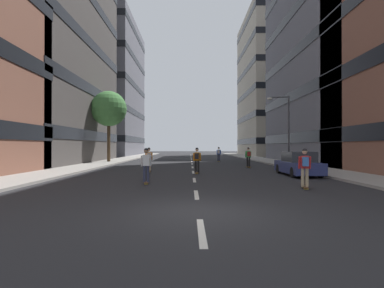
{
  "coord_description": "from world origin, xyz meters",
  "views": [
    {
      "loc": [
        -0.26,
        -8.53,
        1.86
      ],
      "look_at": [
        0.0,
        24.44,
        2.12
      ],
      "focal_mm": 28.03,
      "sensor_mm": 36.0,
      "label": 1
    }
  ],
  "objects_px": {
    "skater_3": "(146,164)",
    "skater_5": "(149,158)",
    "streetlamp_right": "(285,122)",
    "skater_2": "(197,159)",
    "skater_4": "(219,153)",
    "skater_1": "(305,166)",
    "street_tree_near": "(109,109)",
    "skater_0": "(248,156)",
    "parked_car_near": "(298,165)"
  },
  "relations": [
    {
      "from": "skater_2",
      "to": "skater_4",
      "type": "bearing_deg",
      "value": 79.28
    },
    {
      "from": "parked_car_near",
      "to": "street_tree_near",
      "type": "bearing_deg",
      "value": 136.92
    },
    {
      "from": "skater_4",
      "to": "skater_3",
      "type": "bearing_deg",
      "value": -104.77
    },
    {
      "from": "parked_car_near",
      "to": "streetlamp_right",
      "type": "bearing_deg",
      "value": 77.16
    },
    {
      "from": "streetlamp_right",
      "to": "skater_2",
      "type": "relative_size",
      "value": 3.65
    },
    {
      "from": "street_tree_near",
      "to": "skater_4",
      "type": "xyz_separation_m",
      "value": [
        12.78,
        2.47,
        -5.1
      ]
    },
    {
      "from": "skater_2",
      "to": "skater_5",
      "type": "distance_m",
      "value": 3.76
    },
    {
      "from": "skater_0",
      "to": "skater_5",
      "type": "xyz_separation_m",
      "value": [
        -8.12,
        -4.31,
        0.0
      ]
    },
    {
      "from": "parked_car_near",
      "to": "skater_0",
      "type": "height_order",
      "value": "skater_0"
    },
    {
      "from": "streetlamp_right",
      "to": "skater_2",
      "type": "distance_m",
      "value": 12.07
    },
    {
      "from": "parked_car_near",
      "to": "skater_4",
      "type": "bearing_deg",
      "value": 100.84
    },
    {
      "from": "parked_car_near",
      "to": "skater_4",
      "type": "distance_m",
      "value": 17.89
    },
    {
      "from": "street_tree_near",
      "to": "skater_0",
      "type": "xyz_separation_m",
      "value": [
        14.37,
        -7.97,
        -5.1
      ]
    },
    {
      "from": "street_tree_near",
      "to": "parked_car_near",
      "type": "bearing_deg",
      "value": -43.08
    },
    {
      "from": "skater_1",
      "to": "street_tree_near",
      "type": "bearing_deg",
      "value": 124.17
    },
    {
      "from": "skater_2",
      "to": "skater_4",
      "type": "xyz_separation_m",
      "value": [
        3.06,
        16.19,
        0.0
      ]
    },
    {
      "from": "parked_car_near",
      "to": "skater_3",
      "type": "xyz_separation_m",
      "value": [
        -9.09,
        -4.14,
        0.29
      ]
    },
    {
      "from": "parked_car_near",
      "to": "skater_5",
      "type": "height_order",
      "value": "skater_5"
    },
    {
      "from": "skater_5",
      "to": "parked_car_near",
      "type": "bearing_deg",
      "value": -15.87
    },
    {
      "from": "streetlamp_right",
      "to": "skater_5",
      "type": "distance_m",
      "value": 14.02
    },
    {
      "from": "parked_car_near",
      "to": "skater_2",
      "type": "bearing_deg",
      "value": 167.94
    },
    {
      "from": "parked_car_near",
      "to": "skater_0",
      "type": "relative_size",
      "value": 2.47
    },
    {
      "from": "skater_2",
      "to": "skater_1",
      "type": "bearing_deg",
      "value": -58.02
    },
    {
      "from": "skater_0",
      "to": "skater_5",
      "type": "relative_size",
      "value": 1.0
    },
    {
      "from": "skater_0",
      "to": "skater_4",
      "type": "xyz_separation_m",
      "value": [
        -1.59,
        10.44,
        0.0
      ]
    },
    {
      "from": "skater_1",
      "to": "skater_4",
      "type": "xyz_separation_m",
      "value": [
        -1.5,
        23.51,
        0.0
      ]
    },
    {
      "from": "parked_car_near",
      "to": "skater_3",
      "type": "distance_m",
      "value": 9.99
    },
    {
      "from": "street_tree_near",
      "to": "skater_4",
      "type": "height_order",
      "value": "street_tree_near"
    },
    {
      "from": "street_tree_near",
      "to": "skater_2",
      "type": "distance_m",
      "value": 17.57
    },
    {
      "from": "street_tree_near",
      "to": "skater_4",
      "type": "distance_m",
      "value": 13.98
    },
    {
      "from": "skater_1",
      "to": "skater_2",
      "type": "bearing_deg",
      "value": 121.98
    },
    {
      "from": "skater_3",
      "to": "skater_2",
      "type": "bearing_deg",
      "value": 64.24
    },
    {
      "from": "skater_2",
      "to": "skater_4",
      "type": "height_order",
      "value": "same"
    },
    {
      "from": "parked_car_near",
      "to": "streetlamp_right",
      "type": "distance_m",
      "value": 10.15
    },
    {
      "from": "skater_0",
      "to": "skater_3",
      "type": "bearing_deg",
      "value": -122.98
    },
    {
      "from": "skater_2",
      "to": "skater_5",
      "type": "bearing_deg",
      "value": 157.46
    },
    {
      "from": "skater_0",
      "to": "skater_4",
      "type": "relative_size",
      "value": 1.0
    },
    {
      "from": "streetlamp_right",
      "to": "skater_2",
      "type": "height_order",
      "value": "streetlamp_right"
    },
    {
      "from": "skater_3",
      "to": "skater_5",
      "type": "bearing_deg",
      "value": 96.66
    },
    {
      "from": "street_tree_near",
      "to": "skater_4",
      "type": "bearing_deg",
      "value": 10.93
    },
    {
      "from": "parked_car_near",
      "to": "skater_2",
      "type": "xyz_separation_m",
      "value": [
        -6.43,
        1.37,
        0.32
      ]
    },
    {
      "from": "skater_1",
      "to": "skater_3",
      "type": "xyz_separation_m",
      "value": [
        -7.23,
        1.8,
        -0.03
      ]
    },
    {
      "from": "skater_1",
      "to": "skater_0",
      "type": "bearing_deg",
      "value": 89.63
    },
    {
      "from": "parked_car_near",
      "to": "street_tree_near",
      "type": "distance_m",
      "value": 22.76
    },
    {
      "from": "street_tree_near",
      "to": "skater_5",
      "type": "bearing_deg",
      "value": -63.06
    },
    {
      "from": "street_tree_near",
      "to": "streetlamp_right",
      "type": "distance_m",
      "value": 19.26
    },
    {
      "from": "street_tree_near",
      "to": "skater_2",
      "type": "xyz_separation_m",
      "value": [
        9.72,
        -13.72,
        -5.1
      ]
    },
    {
      "from": "street_tree_near",
      "to": "skater_3",
      "type": "bearing_deg",
      "value": -69.86
    },
    {
      "from": "skater_5",
      "to": "skater_0",
      "type": "bearing_deg",
      "value": 27.94
    },
    {
      "from": "street_tree_near",
      "to": "skater_0",
      "type": "bearing_deg",
      "value": -29.03
    }
  ]
}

